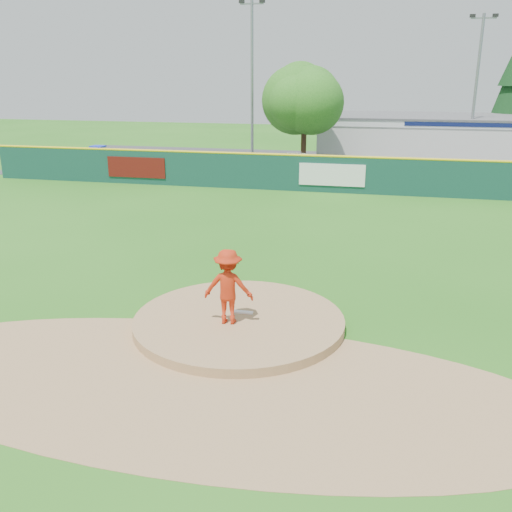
% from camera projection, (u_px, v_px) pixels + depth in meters
% --- Properties ---
extents(ground, '(120.00, 120.00, 0.00)m').
position_uv_depth(ground, '(239.00, 326.00, 14.94)').
color(ground, '#286B19').
rests_on(ground, ground).
extents(pitchers_mound, '(5.50, 5.50, 0.50)m').
position_uv_depth(pitchers_mound, '(239.00, 326.00, 14.94)').
color(pitchers_mound, '#9E774C').
rests_on(pitchers_mound, ground).
extents(pitching_rubber, '(0.60, 0.15, 0.04)m').
position_uv_depth(pitching_rubber, '(242.00, 312.00, 15.14)').
color(pitching_rubber, white).
rests_on(pitching_rubber, pitchers_mound).
extents(infield_dirt_arc, '(15.40, 15.40, 0.01)m').
position_uv_depth(infield_dirt_arc, '(204.00, 384.00, 12.16)').
color(infield_dirt_arc, '#9E774C').
rests_on(infield_dirt_arc, ground).
extents(parking_lot, '(44.00, 16.00, 0.02)m').
position_uv_depth(parking_lot, '(335.00, 167.00, 39.99)').
color(parking_lot, '#38383A').
rests_on(parking_lot, ground).
extents(pitcher, '(1.30, 0.82, 1.94)m').
position_uv_depth(pitcher, '(228.00, 287.00, 14.29)').
color(pitcher, red).
rests_on(pitcher, pitchers_mound).
extents(van, '(6.27, 4.78, 1.58)m').
position_uv_depth(van, '(300.00, 167.00, 35.05)').
color(van, silver).
rests_on(van, parking_lot).
extents(pool_building_grp, '(15.20, 8.20, 3.31)m').
position_uv_depth(pool_building_grp, '(422.00, 138.00, 42.84)').
color(pool_building_grp, silver).
rests_on(pool_building_grp, ground).
extents(fence_banners, '(15.11, 0.04, 1.20)m').
position_uv_depth(fence_banners, '(230.00, 171.00, 32.35)').
color(fence_banners, '#5C110D').
rests_on(fence_banners, ground).
extents(playground_slide, '(0.90, 2.55, 1.41)m').
position_uv_depth(playground_slide, '(98.00, 156.00, 40.37)').
color(playground_slide, '#1B34E6').
rests_on(playground_slide, ground).
extents(outfield_fence, '(40.00, 0.14, 2.07)m').
position_uv_depth(outfield_fence, '(321.00, 173.00, 31.31)').
color(outfield_fence, '#133E35').
rests_on(outfield_fence, ground).
extents(deciduous_tree, '(5.60, 5.60, 7.36)m').
position_uv_depth(deciduous_tree, '(305.00, 101.00, 37.16)').
color(deciduous_tree, '#382314').
rests_on(deciduous_tree, ground).
extents(light_pole_left, '(1.75, 0.25, 11.00)m').
position_uv_depth(light_pole_left, '(252.00, 77.00, 39.40)').
color(light_pole_left, gray).
rests_on(light_pole_left, ground).
extents(light_pole_right, '(1.75, 0.25, 10.00)m').
position_uv_depth(light_pole_right, '(476.00, 85.00, 38.23)').
color(light_pole_right, gray).
rests_on(light_pole_right, ground).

